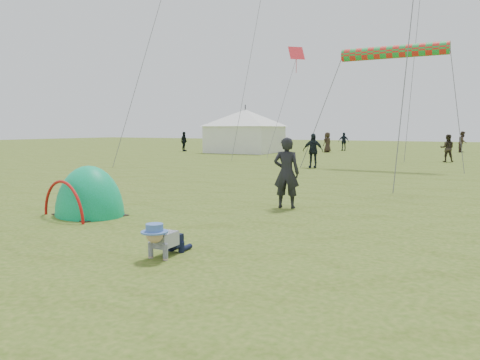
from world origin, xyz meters
The scene contains 16 objects.
ground centered at (0.00, 0.00, 0.00)m, with size 140.00×140.00×0.00m, color #325712.
crawling_toddler centered at (1.20, -0.59, 0.30)m, with size 0.54×0.78×0.60m, color black, non-canonical shape.
popup_tent centered at (-2.62, 1.41, 0.00)m, with size 1.82×1.50×2.36m, color #00A242.
standing_adult centered at (1.03, 4.62, 0.91)m, with size 0.67×0.44×1.82m, color black.
event_marquee centered at (-13.18, 28.23, 1.93)m, with size 5.61×5.61×3.85m, color white, non-canonical shape.
crowd_person_1 centered at (2.85, 24.59, 0.83)m, with size 0.81×0.63×1.67m, color #2D261D.
crowd_person_2 centered at (-6.91, 35.43, 0.83)m, with size 0.97×0.40×1.65m, color black.
crowd_person_4 centered at (-7.22, 31.83, 0.85)m, with size 0.83×0.54×1.69m, color #2D221A.
crowd_person_6 centered at (-19.67, 35.03, 0.81)m, with size 0.59×0.39×1.61m, color black.
crowd_person_8 centered at (-2.74, 16.52, 0.89)m, with size 1.04×0.43×1.78m, color black.
crowd_person_10 centered at (-15.69, 28.74, 0.83)m, with size 0.81×0.53×1.65m, color #3C2823.
crowd_person_11 centered at (-11.01, 29.97, 0.80)m, with size 1.49×0.47×1.60m, color black.
crowd_person_13 centered at (2.77, 37.42, 0.89)m, with size 0.86×0.67×1.77m, color #45342B.
crowd_person_14 centered at (-18.75, 27.12, 0.86)m, with size 1.01×0.42×1.73m, color black.
rainbow_tube_kite centered at (0.76, 18.34, 5.85)m, with size 0.64×0.64×5.22m, color red.
diamond_kite_0 centered at (-8.35, 27.53, 7.74)m, with size 1.18×1.18×0.00m, color red.
Camera 1 is at (5.87, -6.36, 2.06)m, focal length 35.00 mm.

